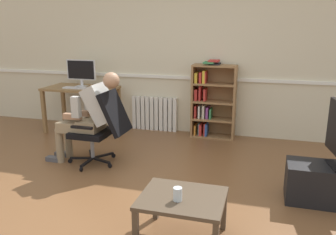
% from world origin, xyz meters
% --- Properties ---
extents(ground_plane, '(18.00, 18.00, 0.00)m').
position_xyz_m(ground_plane, '(0.00, 0.00, 0.00)').
color(ground_plane, brown).
extents(back_wall, '(12.00, 0.13, 2.70)m').
position_xyz_m(back_wall, '(0.00, 2.65, 1.35)').
color(back_wall, beige).
rests_on(back_wall, ground_plane).
extents(computer_desk, '(1.17, 0.66, 0.76)m').
position_xyz_m(computer_desk, '(-1.73, 2.15, 0.65)').
color(computer_desk, olive).
rests_on(computer_desk, ground_plane).
extents(imac_monitor, '(0.52, 0.14, 0.44)m').
position_xyz_m(imac_monitor, '(-1.75, 2.23, 1.01)').
color(imac_monitor, silver).
rests_on(imac_monitor, computer_desk).
extents(keyboard, '(0.43, 0.12, 0.02)m').
position_xyz_m(keyboard, '(-1.74, 2.01, 0.77)').
color(keyboard, silver).
rests_on(keyboard, computer_desk).
extents(computer_mouse, '(0.06, 0.10, 0.03)m').
position_xyz_m(computer_mouse, '(-1.40, 2.03, 0.77)').
color(computer_mouse, white).
rests_on(computer_mouse, computer_desk).
extents(bookshelf, '(0.69, 0.29, 1.23)m').
position_xyz_m(bookshelf, '(0.40, 2.44, 0.59)').
color(bookshelf, olive).
rests_on(bookshelf, ground_plane).
extents(radiator, '(0.79, 0.08, 0.58)m').
position_xyz_m(radiator, '(-0.57, 2.54, 0.29)').
color(radiator, white).
rests_on(radiator, ground_plane).
extents(office_chair, '(0.80, 0.61, 0.97)m').
position_xyz_m(office_chair, '(-0.73, 0.89, 0.52)').
color(office_chair, black).
rests_on(office_chair, ground_plane).
extents(person_seated, '(1.04, 0.40, 1.20)m').
position_xyz_m(person_seated, '(-0.90, 0.90, 0.65)').
color(person_seated, '#937F60').
rests_on(person_seated, ground_plane).
extents(coffee_table, '(0.69, 0.57, 0.39)m').
position_xyz_m(coffee_table, '(0.64, -0.42, 0.34)').
color(coffee_table, '#4C3D2D').
rests_on(coffee_table, ground_plane).
extents(drinking_glass, '(0.07, 0.07, 0.11)m').
position_xyz_m(drinking_glass, '(0.61, -0.50, 0.45)').
color(drinking_glass, silver).
rests_on(drinking_glass, coffee_table).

